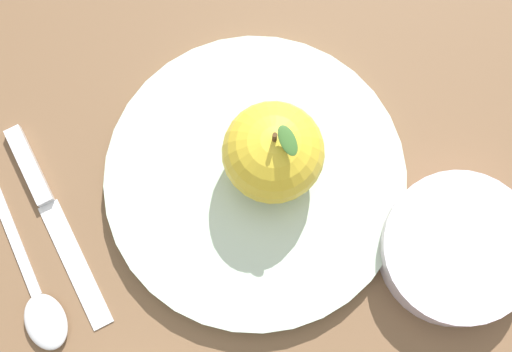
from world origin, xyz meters
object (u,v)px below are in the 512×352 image
(apple, at_px, (273,153))
(spoon, at_px, (37,299))
(knife, at_px, (48,207))
(side_bowl, at_px, (458,247))
(dinner_plate, at_px, (256,178))

(apple, bearing_deg, spoon, -130.63)
(spoon, bearing_deg, knife, 106.10)
(knife, xyz_separation_m, spoon, (0.02, -0.07, 0.00))
(side_bowl, xyz_separation_m, knife, (-0.33, -0.08, -0.02))
(side_bowl, bearing_deg, spoon, -153.56)
(dinner_plate, height_order, spoon, dinner_plate)
(apple, bearing_deg, side_bowl, -5.10)
(apple, bearing_deg, knife, -150.23)
(side_bowl, height_order, spoon, side_bowl)
(side_bowl, bearing_deg, knife, -166.37)
(dinner_plate, relative_size, spoon, 1.77)
(dinner_plate, distance_m, knife, 0.18)
(apple, relative_size, knife, 0.65)
(dinner_plate, height_order, apple, apple)
(dinner_plate, relative_size, knife, 1.72)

